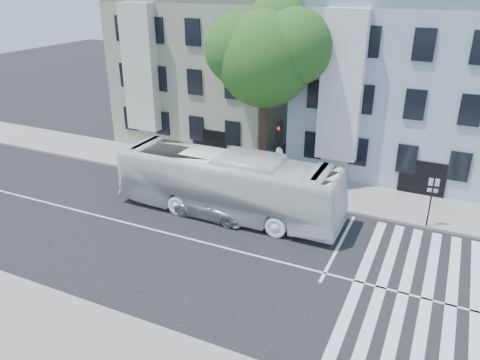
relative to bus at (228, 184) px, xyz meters
The scene contains 11 objects.
ground 3.71m from the bus, 92.58° to the right, with size 120.00×120.00×0.00m, color black.
sidewalk_far 5.00m from the bus, 91.80° to the left, with size 80.00×4.00×0.15m, color gray.
sidewalk_near 11.40m from the bus, 90.75° to the right, with size 80.00×4.00×0.15m, color gray.
building_left 14.23m from the bus, 121.38° to the left, with size 12.00×10.00×11.00m, color gray.
building_right 14.09m from the bus, 59.68° to the left, with size 12.00×10.00×11.00m, color #A2AFC1.
street_tree 8.18m from the bus, 90.93° to the left, with size 7.30×5.90×11.10m.
bus is the anchor object (origin of this frame).
sedan 1.45m from the bus, 135.98° to the right, with size 4.53×1.84×1.32m, color silver.
hedge 4.45m from the bus, 125.89° to the left, with size 8.50×0.84×0.70m, color #2C561C, non-canonical shape.
traffic_signal 3.62m from the bus, 56.66° to the left, with size 0.47×0.55×4.73m.
far_sign_pole 10.37m from the bus, 16.01° to the left, with size 0.50×0.19×2.78m.
Camera 1 is at (10.40, -17.00, 11.89)m, focal length 35.00 mm.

